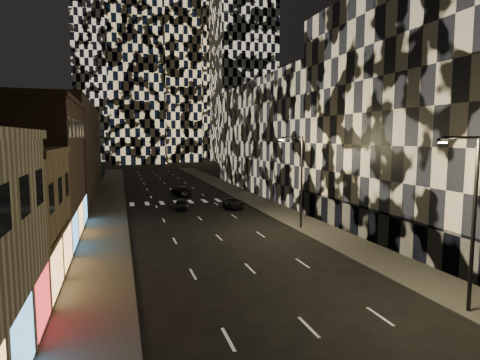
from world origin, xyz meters
TOP-DOWN VIEW (x-y plane):
  - sidewalk_left at (-10.00, 50.00)m, footprint 4.00×120.00m
  - sidewalk_right at (10.00, 50.00)m, footprint 4.00×120.00m
  - curb_left at (-7.90, 50.00)m, footprint 0.20×120.00m
  - curb_right at (7.90, 50.00)m, footprint 0.20×120.00m
  - retail_brown at (-17.00, 33.50)m, footprint 10.00×15.00m
  - retail_filler_left at (-17.00, 60.00)m, footprint 10.00×40.00m
  - midrise_right at (20.00, 24.50)m, footprint 16.00×25.00m
  - midrise_base at (12.30, 24.50)m, footprint 0.60×25.00m
  - midrise_filler_right at (20.00, 57.00)m, footprint 16.00×40.00m
  - tower_right_mid at (35.00, 135.00)m, footprint 20.00×20.00m
  - tower_left_back at (-12.00, 165.00)m, footprint 24.00×24.00m
  - tower_center_low at (-2.00, 140.00)m, footprint 18.00×18.00m
  - streetlight_near at (8.35, 10.00)m, footprint 2.55×0.25m
  - streetlight_far at (8.35, 30.00)m, footprint 2.55×0.25m
  - car_dark_midlane at (-1.16, 44.01)m, footprint 2.09×4.10m
  - car_dark_oncoming at (0.65, 56.23)m, footprint 2.69×5.41m
  - car_dark_rightlane at (5.32, 43.11)m, footprint 2.58×4.70m

SIDE VIEW (x-z plane):
  - sidewalk_left at x=-10.00m, z-range 0.00..0.15m
  - sidewalk_right at x=10.00m, z-range 0.00..0.15m
  - curb_left at x=-7.90m, z-range 0.00..0.15m
  - curb_right at x=7.90m, z-range 0.00..0.15m
  - car_dark_rightlane at x=5.32m, z-range 0.00..1.25m
  - car_dark_midlane at x=-1.16m, z-range 0.00..1.34m
  - car_dark_oncoming at x=0.65m, z-range 0.00..1.51m
  - midrise_base at x=12.30m, z-range 0.00..3.00m
  - streetlight_near at x=8.35m, z-range 0.85..9.85m
  - streetlight_far at x=8.35m, z-range 0.85..9.85m
  - retail_brown at x=-17.00m, z-range 0.00..12.00m
  - retail_filler_left at x=-17.00m, z-range 0.00..14.00m
  - midrise_filler_right at x=20.00m, z-range 0.00..18.00m
  - midrise_right at x=20.00m, z-range 0.00..22.00m
  - tower_center_low at x=-2.00m, z-range 0.00..95.00m
  - tower_right_mid at x=35.00m, z-range 0.00..100.00m
  - tower_left_back at x=-12.00m, z-range 0.00..120.00m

